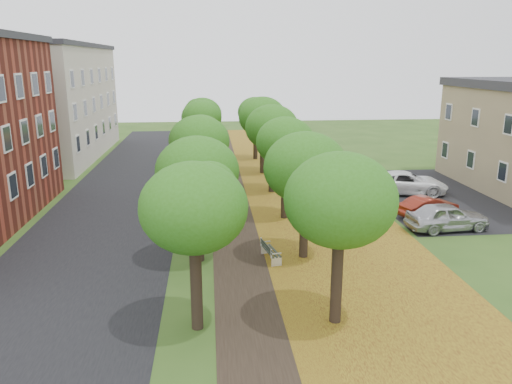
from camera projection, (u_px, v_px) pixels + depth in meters
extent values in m
plane|color=#2D4C19|center=(261.00, 325.00, 17.29)|extent=(120.00, 120.00, 0.00)
cube|color=black|center=(117.00, 208.00, 31.04)|extent=(8.00, 70.00, 0.01)
cube|color=black|center=(237.00, 204.00, 31.73)|extent=(3.20, 70.00, 0.01)
cube|color=#A4921E|center=(314.00, 202.00, 32.18)|extent=(7.50, 70.00, 0.01)
cube|color=black|center=(434.00, 195.00, 33.92)|extent=(9.00, 16.00, 0.01)
cylinder|color=black|center=(196.00, 285.00, 16.68)|extent=(0.40, 0.40, 3.18)
ellipsoid|color=#2B6715|center=(194.00, 207.00, 15.99)|extent=(3.49, 3.49, 2.97)
cylinder|color=black|center=(199.00, 227.00, 22.46)|extent=(0.40, 0.40, 3.18)
ellipsoid|color=#2B6715|center=(197.00, 168.00, 21.76)|extent=(3.49, 3.49, 2.97)
cylinder|color=black|center=(201.00, 193.00, 28.23)|extent=(0.40, 0.40, 3.18)
ellipsoid|color=#2B6715|center=(199.00, 146.00, 27.54)|extent=(3.49, 3.49, 2.97)
cylinder|color=black|center=(202.00, 171.00, 34.01)|extent=(0.40, 0.40, 3.18)
ellipsoid|color=#2B6715|center=(201.00, 131.00, 33.31)|extent=(3.49, 3.49, 2.97)
cylinder|color=black|center=(203.00, 155.00, 39.78)|extent=(0.40, 0.40, 3.18)
ellipsoid|color=#2B6715|center=(202.00, 120.00, 39.09)|extent=(3.49, 3.49, 2.97)
cylinder|color=black|center=(203.00, 143.00, 45.56)|extent=(0.40, 0.40, 3.18)
ellipsoid|color=#2B6715|center=(202.00, 113.00, 44.86)|extent=(3.49, 3.49, 2.97)
cylinder|color=black|center=(337.00, 279.00, 17.12)|extent=(0.40, 0.40, 3.18)
ellipsoid|color=#2B6715|center=(340.00, 203.00, 16.42)|extent=(3.49, 3.49, 2.97)
cylinder|color=black|center=(304.00, 224.00, 22.90)|extent=(0.40, 0.40, 3.18)
ellipsoid|color=#2B6715|center=(306.00, 166.00, 22.20)|extent=(3.49, 3.49, 2.97)
cylinder|color=black|center=(285.00, 191.00, 28.67)|extent=(0.40, 0.40, 3.18)
ellipsoid|color=#2B6715|center=(285.00, 144.00, 27.97)|extent=(3.49, 3.49, 2.97)
cylinder|color=black|center=(272.00, 169.00, 34.45)|extent=(0.40, 0.40, 3.18)
ellipsoid|color=#2B6715|center=(272.00, 130.00, 33.75)|extent=(3.49, 3.49, 2.97)
cylinder|color=black|center=(262.00, 154.00, 40.22)|extent=(0.40, 0.40, 3.18)
ellipsoid|color=#2B6715|center=(262.00, 120.00, 39.52)|extent=(3.49, 3.49, 2.97)
cylinder|color=black|center=(255.00, 142.00, 46.00)|extent=(0.40, 0.40, 3.18)
ellipsoid|color=#2B6715|center=(255.00, 112.00, 45.30)|extent=(3.49, 3.49, 2.97)
cube|color=beige|center=(42.00, 104.00, 46.22)|extent=(10.00, 20.00, 10.00)
cube|color=#2D2D33|center=(36.00, 45.00, 44.89)|extent=(10.30, 20.30, 0.40)
cube|color=#283229|center=(271.00, 251.00, 22.83)|extent=(0.75, 1.76, 0.04)
cube|color=#283229|center=(266.00, 246.00, 22.69)|extent=(0.36, 1.68, 0.25)
cube|color=silver|center=(277.00, 262.00, 22.16)|extent=(0.48, 0.15, 0.43)
cube|color=silver|center=(266.00, 249.00, 23.60)|extent=(0.48, 0.15, 0.43)
cube|color=silver|center=(277.00, 254.00, 22.06)|extent=(0.43, 0.14, 0.04)
cube|color=silver|center=(266.00, 242.00, 23.50)|extent=(0.43, 0.14, 0.04)
imported|color=#B0B0B5|center=(447.00, 217.00, 26.78)|extent=(4.54, 2.15, 1.50)
imported|color=maroon|center=(428.00, 207.00, 29.08)|extent=(3.90, 2.42, 1.21)
imported|color=#302F34|center=(399.00, 183.00, 34.28)|extent=(4.98, 2.88, 1.36)
imported|color=white|center=(406.00, 183.00, 34.18)|extent=(5.82, 3.47, 1.52)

